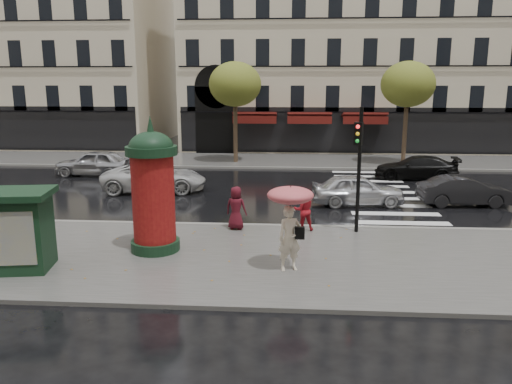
# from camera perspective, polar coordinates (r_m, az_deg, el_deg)

# --- Properties ---
(ground) EXTENTS (160.00, 160.00, 0.00)m
(ground) POSITION_cam_1_polar(r_m,az_deg,el_deg) (15.83, -2.16, -7.14)
(ground) COLOR black
(ground) RESTS_ON ground
(near_sidewalk) EXTENTS (90.00, 7.00, 0.12)m
(near_sidewalk) POSITION_cam_1_polar(r_m,az_deg,el_deg) (15.34, -2.36, -7.55)
(near_sidewalk) COLOR #474744
(near_sidewalk) RESTS_ON ground
(far_sidewalk) EXTENTS (90.00, 6.00, 0.12)m
(far_sidewalk) POSITION_cam_1_polar(r_m,az_deg,el_deg) (34.27, 1.18, 3.61)
(far_sidewalk) COLOR #474744
(far_sidewalk) RESTS_ON ground
(near_kerb) EXTENTS (90.00, 0.25, 0.14)m
(near_kerb) POSITION_cam_1_polar(r_m,az_deg,el_deg) (18.65, -1.19, -3.87)
(near_kerb) COLOR slate
(near_kerb) RESTS_ON ground
(far_kerb) EXTENTS (90.00, 0.25, 0.14)m
(far_kerb) POSITION_cam_1_polar(r_m,az_deg,el_deg) (31.31, 0.92, 2.79)
(far_kerb) COLOR slate
(far_kerb) RESTS_ON ground
(zebra_crossing) EXTENTS (3.60, 11.75, 0.01)m
(zebra_crossing) POSITION_cam_1_polar(r_m,az_deg,el_deg) (25.38, 13.79, 0.01)
(zebra_crossing) COLOR silver
(zebra_crossing) RESTS_ON ground
(bldg_far_corner) EXTENTS (26.00, 14.00, 22.90)m
(bldg_far_corner) POSITION_cam_1_polar(r_m,az_deg,el_deg) (45.45, 10.03, 19.82)
(bldg_far_corner) COLOR #B7A88C
(bldg_far_corner) RESTS_ON ground
(bldg_far_left) EXTENTS (24.00, 14.00, 22.90)m
(bldg_far_left) POSITION_cam_1_polar(r_m,az_deg,el_deg) (51.03, -24.98, 18.06)
(bldg_far_left) COLOR #B7A88C
(bldg_far_left) RESTS_ON ground
(tree_far_left) EXTENTS (3.40, 3.40, 6.64)m
(tree_far_left) POSITION_cam_1_polar(r_m,az_deg,el_deg) (33.03, -2.41, 12.17)
(tree_far_left) COLOR #38281C
(tree_far_left) RESTS_ON ground
(tree_far_right) EXTENTS (3.40, 3.40, 6.64)m
(tree_far_right) POSITION_cam_1_polar(r_m,az_deg,el_deg) (33.65, 16.96, 11.66)
(tree_far_right) COLOR #38281C
(tree_far_right) RESTS_ON ground
(woman_umbrella) EXTENTS (1.28, 1.28, 2.47)m
(woman_umbrella) POSITION_cam_1_polar(r_m,az_deg,el_deg) (13.79, 3.93, -2.52)
(woman_umbrella) COLOR beige
(woman_umbrella) RESTS_ON near_sidewalk
(woman_red) EXTENTS (0.82, 0.69, 1.51)m
(woman_red) POSITION_cam_1_polar(r_m,az_deg,el_deg) (17.80, 5.46, -2.04)
(woman_red) COLOR maroon
(woman_red) RESTS_ON near_sidewalk
(man_burgundy) EXTENTS (0.86, 0.67, 1.56)m
(man_burgundy) POSITION_cam_1_polar(r_m,az_deg,el_deg) (17.88, -2.29, -1.83)
(man_burgundy) COLOR #470E17
(man_burgundy) RESTS_ON near_sidewalk
(morris_column) EXTENTS (1.57, 1.57, 4.22)m
(morris_column) POSITION_cam_1_polar(r_m,az_deg,el_deg) (15.66, -11.70, 0.53)
(morris_column) COLOR black
(morris_column) RESTS_ON near_sidewalk
(traffic_light) EXTENTS (0.33, 0.43, 4.37)m
(traffic_light) POSITION_cam_1_polar(r_m,az_deg,el_deg) (17.44, 11.66, 3.83)
(traffic_light) COLOR black
(traffic_light) RESTS_ON near_sidewalk
(newsstand) EXTENTS (2.11, 1.86, 2.27)m
(newsstand) POSITION_cam_1_polar(r_m,az_deg,el_deg) (15.45, -25.48, -3.86)
(newsstand) COLOR black
(newsstand) RESTS_ON near_sidewalk
(car_silver) EXTENTS (4.16, 1.98, 1.37)m
(car_silver) POSITION_cam_1_polar(r_m,az_deg,el_deg) (22.38, 11.50, 0.27)
(car_silver) COLOR silver
(car_silver) RESTS_ON ground
(car_darkgrey) EXTENTS (3.97, 1.56, 1.29)m
(car_darkgrey) POSITION_cam_1_polar(r_m,az_deg,el_deg) (23.70, 22.69, 0.11)
(car_darkgrey) COLOR black
(car_darkgrey) RESTS_ON ground
(car_white) EXTENTS (5.28, 2.86, 1.41)m
(car_white) POSITION_cam_1_polar(r_m,az_deg,el_deg) (25.20, -11.53, 1.65)
(car_white) COLOR #BDBDBD
(car_white) RESTS_ON ground
(car_black) EXTENTS (4.68, 2.33, 1.30)m
(car_black) POSITION_cam_1_polar(r_m,az_deg,el_deg) (29.25, 17.82, 2.67)
(car_black) COLOR black
(car_black) RESTS_ON ground
(car_far_silver) EXTENTS (4.41, 1.81, 1.50)m
(car_far_silver) POSITION_cam_1_polar(r_m,az_deg,el_deg) (30.43, -18.03, 3.19)
(car_far_silver) COLOR #9E9EA2
(car_far_silver) RESTS_ON ground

